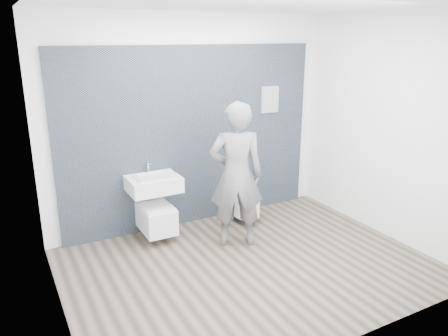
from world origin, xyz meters
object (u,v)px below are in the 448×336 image
toilet_square (156,216)px  washbasin (154,184)px  visitor (236,175)px  toilet_rounded (244,203)px

toilet_square → washbasin: bearing=90.0°
washbasin → visitor: size_ratio=0.35×
toilet_square → visitor: size_ratio=0.41×
toilet_square → visitor: 1.18m
toilet_square → visitor: bearing=-36.3°
visitor → washbasin: bearing=-14.6°
toilet_square → toilet_rounded: toilet_square is taller
toilet_rounded → visitor: 0.99m
washbasin → toilet_square: 0.43m
visitor → toilet_square: bearing=-13.1°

